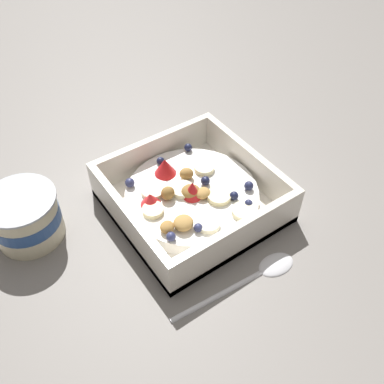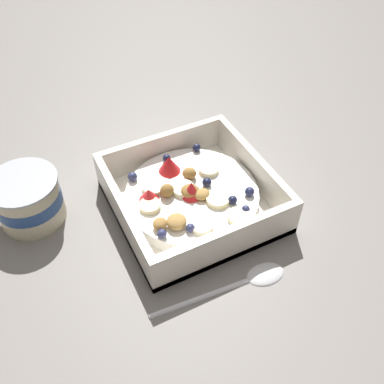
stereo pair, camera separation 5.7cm
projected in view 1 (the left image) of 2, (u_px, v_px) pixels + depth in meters
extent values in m
plane|color=gray|center=(188.00, 219.00, 0.58)|extent=(2.40, 2.40, 0.00)
cube|color=white|center=(192.00, 204.00, 0.59)|extent=(0.20, 0.20, 0.01)
cube|color=white|center=(247.00, 165.00, 0.61)|extent=(0.20, 0.01, 0.06)
cube|color=white|center=(129.00, 224.00, 0.54)|extent=(0.20, 0.01, 0.06)
cube|color=white|center=(238.00, 240.00, 0.52)|extent=(0.01, 0.18, 0.06)
cube|color=white|center=(154.00, 154.00, 0.63)|extent=(0.01, 0.18, 0.06)
cylinder|color=white|center=(192.00, 197.00, 0.58)|extent=(0.18, 0.18, 0.02)
cylinder|color=#F7EFC6|center=(182.00, 190.00, 0.57)|extent=(0.04, 0.04, 0.01)
cylinder|color=#F7EFC6|center=(211.00, 222.00, 0.53)|extent=(0.04, 0.04, 0.01)
cylinder|color=beige|center=(219.00, 196.00, 0.57)|extent=(0.03, 0.03, 0.01)
cylinder|color=#F7EFC6|center=(153.00, 191.00, 0.57)|extent=(0.04, 0.04, 0.01)
cylinder|color=#F4EAB7|center=(204.00, 168.00, 0.60)|extent=(0.03, 0.03, 0.01)
cylinder|color=beige|center=(153.00, 210.00, 0.55)|extent=(0.03, 0.03, 0.01)
cylinder|color=#F4EAB7|center=(243.00, 211.00, 0.55)|extent=(0.04, 0.04, 0.01)
cone|color=red|center=(165.00, 167.00, 0.59)|extent=(0.04, 0.04, 0.03)
cone|color=red|center=(192.00, 190.00, 0.56)|extent=(0.04, 0.04, 0.03)
cone|color=red|center=(150.00, 199.00, 0.55)|extent=(0.04, 0.04, 0.02)
sphere|color=navy|center=(130.00, 183.00, 0.58)|extent=(0.01, 0.01, 0.01)
sphere|color=#23284C|center=(249.00, 186.00, 0.57)|extent=(0.01, 0.01, 0.01)
sphere|color=#191E3D|center=(205.00, 181.00, 0.58)|extent=(0.01, 0.01, 0.01)
sphere|color=#23284C|center=(248.00, 203.00, 0.55)|extent=(0.01, 0.01, 0.01)
sphere|color=#191E3D|center=(188.00, 147.00, 0.63)|extent=(0.01, 0.01, 0.01)
sphere|color=#191E3D|center=(234.00, 196.00, 0.56)|extent=(0.01, 0.01, 0.01)
sphere|color=navy|center=(171.00, 237.00, 0.52)|extent=(0.01, 0.01, 0.01)
sphere|color=navy|center=(198.00, 228.00, 0.53)|extent=(0.01, 0.01, 0.01)
sphere|color=#191E3D|center=(160.00, 161.00, 0.61)|extent=(0.01, 0.01, 0.01)
ellipsoid|color=olive|center=(191.00, 191.00, 0.57)|extent=(0.03, 0.03, 0.01)
ellipsoid|color=tan|center=(205.00, 195.00, 0.56)|extent=(0.02, 0.02, 0.01)
ellipsoid|color=olive|center=(168.00, 193.00, 0.56)|extent=(0.02, 0.02, 0.02)
ellipsoid|color=tan|center=(183.00, 223.00, 0.53)|extent=(0.03, 0.03, 0.02)
ellipsoid|color=#AD7F42|center=(186.00, 174.00, 0.59)|extent=(0.02, 0.02, 0.02)
ellipsoid|color=#AD7F42|center=(167.00, 227.00, 0.52)|extent=(0.02, 0.02, 0.01)
ellipsoid|color=silver|center=(276.00, 263.00, 0.53)|extent=(0.04, 0.05, 0.01)
cylinder|color=silver|center=(218.00, 295.00, 0.50)|extent=(0.02, 0.13, 0.01)
cylinder|color=beige|center=(26.00, 218.00, 0.54)|extent=(0.09, 0.09, 0.06)
cylinder|color=#2D5193|center=(25.00, 216.00, 0.54)|extent=(0.09, 0.09, 0.02)
cylinder|color=#B7BCC6|center=(18.00, 200.00, 0.52)|extent=(0.09, 0.09, 0.00)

